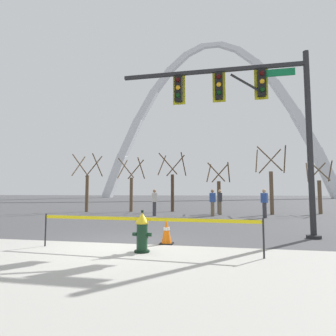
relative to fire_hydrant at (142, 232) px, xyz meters
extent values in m
plane|color=#474749|center=(-0.75, 0.73, -0.47)|extent=(240.00, 240.00, 0.00)
cube|color=#A8A59E|center=(-0.75, -3.04, -0.46)|extent=(40.00, 8.00, 0.01)
cylinder|color=black|center=(0.00, -0.01, -0.44)|extent=(0.36, 0.36, 0.05)
cylinder|color=#14331E|center=(0.00, -0.01, -0.11)|extent=(0.26, 0.26, 0.62)
cylinder|color=gold|center=(0.00, -0.01, 0.22)|extent=(0.30, 0.30, 0.04)
cone|color=gold|center=(0.00, -0.01, 0.35)|extent=(0.30, 0.30, 0.22)
cylinder|color=black|center=(0.00, -0.01, 0.49)|extent=(0.06, 0.06, 0.06)
cylinder|color=#14331E|center=(-0.18, -0.01, -0.04)|extent=(0.10, 0.09, 0.09)
cylinder|color=#14331E|center=(0.18, -0.01, -0.04)|extent=(0.10, 0.09, 0.09)
cylinder|color=#14331E|center=(0.00, 0.19, -0.14)|extent=(0.13, 0.14, 0.13)
cylinder|color=black|center=(0.00, 0.27, -0.14)|extent=(0.15, 0.03, 0.15)
cylinder|color=#232326|center=(-2.70, 0.20, -0.04)|extent=(0.04, 0.04, 0.86)
cylinder|color=#232326|center=(2.74, -0.11, -0.04)|extent=(0.04, 0.04, 0.86)
cube|color=yellow|center=(0.02, 0.05, 0.31)|extent=(5.45, 0.31, 0.08)
cube|color=black|center=(0.35, 1.17, -0.45)|extent=(0.36, 0.36, 0.03)
cone|color=orange|center=(0.35, 1.17, -0.09)|extent=(0.28, 0.28, 0.70)
cylinder|color=white|center=(0.35, 1.17, -0.05)|extent=(0.17, 0.17, 0.08)
cylinder|color=#232326|center=(4.61, 2.98, 2.53)|extent=(0.18, 0.18, 6.00)
cylinder|color=#232326|center=(4.61, 2.98, -0.42)|extent=(0.44, 0.44, 0.10)
cube|color=#232326|center=(1.51, 2.98, 5.13)|extent=(6.20, 0.12, 0.12)
cylinder|color=#232326|center=(2.75, 2.98, 4.58)|extent=(1.11, 0.08, 0.81)
cube|color=black|center=(3.21, 2.98, 4.58)|extent=(0.26, 0.24, 0.90)
cube|color=gold|center=(3.21, 3.12, 4.58)|extent=(0.44, 0.03, 1.04)
sphere|color=#360606|center=(3.21, 2.85, 4.86)|extent=(0.16, 0.16, 0.16)
sphere|color=orange|center=(3.21, 2.85, 4.58)|extent=(0.16, 0.16, 0.16)
sphere|color=black|center=(3.21, 2.85, 4.30)|extent=(0.16, 0.16, 0.16)
cube|color=black|center=(1.81, 2.98, 4.58)|extent=(0.26, 0.24, 0.90)
cube|color=gold|center=(1.81, 3.12, 4.58)|extent=(0.44, 0.03, 1.04)
sphere|color=#360606|center=(1.81, 2.85, 4.86)|extent=(0.16, 0.16, 0.16)
sphere|color=orange|center=(1.81, 2.85, 4.58)|extent=(0.16, 0.16, 0.16)
sphere|color=black|center=(1.81, 2.85, 4.30)|extent=(0.16, 0.16, 0.16)
cube|color=black|center=(0.41, 2.98, 4.58)|extent=(0.26, 0.24, 0.90)
cube|color=gold|center=(0.41, 3.12, 4.58)|extent=(0.44, 0.03, 1.04)
sphere|color=#360606|center=(0.41, 2.85, 4.86)|extent=(0.16, 0.16, 0.16)
sphere|color=orange|center=(0.41, 2.85, 4.58)|extent=(0.16, 0.16, 0.16)
sphere|color=black|center=(0.41, 2.85, 4.30)|extent=(0.16, 0.16, 0.16)
cube|color=#0F6638|center=(3.81, 2.96, 4.88)|extent=(0.90, 0.04, 0.24)
cube|color=silver|center=(-26.97, 64.65, 5.21)|extent=(6.54, 2.28, 12.28)
cube|color=silver|center=(-22.60, 64.65, 15.63)|extent=(6.30, 2.08, 10.43)
cube|color=silver|center=(-18.23, 64.65, 24.15)|extent=(6.05, 1.88, 8.60)
cube|color=silver|center=(-13.86, 64.65, 30.78)|extent=(5.76, 1.68, 6.78)
cube|color=silver|center=(-9.49, 64.65, 35.51)|extent=(5.41, 1.48, 4.97)
cube|color=silver|center=(-5.12, 64.65, 38.36)|extent=(4.97, 1.27, 3.10)
cube|color=silver|center=(-0.75, 64.65, 39.30)|extent=(4.47, 1.07, 1.07)
cube|color=silver|center=(3.62, 64.65, 38.36)|extent=(4.97, 1.27, 3.10)
cube|color=silver|center=(7.99, 64.65, 35.51)|extent=(5.41, 1.48, 4.97)
cube|color=silver|center=(12.36, 64.65, 30.78)|extent=(5.76, 1.68, 6.78)
cube|color=silver|center=(16.73, 64.65, 24.15)|extent=(6.05, 1.88, 8.60)
cube|color=silver|center=(21.10, 64.65, 15.63)|extent=(6.30, 2.08, 10.43)
cube|color=silver|center=(25.47, 64.65, 5.21)|extent=(6.54, 2.28, 12.28)
cylinder|color=brown|center=(-7.92, 12.47, 0.86)|extent=(0.24, 0.24, 2.66)
cylinder|color=brown|center=(-8.73, 12.64, 2.92)|extent=(0.36, 1.43, 1.59)
cylinder|color=brown|center=(-7.10, 12.39, 2.92)|extent=(0.22, 1.44, 1.59)
cylinder|color=brown|center=(-7.84, 13.30, 2.92)|extent=(1.44, 0.22, 1.59)
cylinder|color=brown|center=(-8.10, 11.67, 2.92)|extent=(1.43, 0.39, 1.59)
cylinder|color=brown|center=(-4.81, 13.31, 0.78)|extent=(0.24, 0.24, 2.50)
cylinder|color=brown|center=(-5.57, 13.46, 2.71)|extent=(0.35, 1.35, 1.50)
cylinder|color=brown|center=(-4.04, 13.23, 2.71)|extent=(0.21, 1.36, 1.50)
cylinder|color=brown|center=(-4.74, 14.08, 2.71)|extent=(1.36, 0.21, 1.50)
cylinder|color=brown|center=(-4.98, 12.55, 2.71)|extent=(1.34, 0.37, 1.50)
cylinder|color=#473323|center=(-1.86, 14.05, 0.91)|extent=(0.24, 0.24, 2.74)
cylinder|color=#473323|center=(-2.69, 14.22, 3.02)|extent=(0.37, 1.47, 1.64)
cylinder|color=#473323|center=(-1.01, 13.97, 3.02)|extent=(0.23, 1.49, 1.64)
cylinder|color=#473323|center=(-1.77, 14.90, 3.02)|extent=(1.49, 0.23, 1.64)
cylinder|color=#473323|center=(-2.04, 13.22, 3.02)|extent=(1.47, 0.40, 1.64)
cylinder|color=brown|center=(1.57, 12.78, 0.62)|extent=(0.24, 0.24, 2.16)
cylinder|color=brown|center=(0.91, 12.91, 2.29)|extent=(0.31, 1.18, 1.30)
cylinder|color=brown|center=(2.24, 12.71, 2.29)|extent=(0.20, 1.19, 1.30)
cylinder|color=brown|center=(1.64, 13.45, 2.29)|extent=(1.19, 0.20, 1.30)
cylinder|color=brown|center=(1.42, 12.12, 2.29)|extent=(1.17, 0.34, 1.30)
cylinder|color=brown|center=(4.89, 12.46, 0.91)|extent=(0.24, 0.24, 2.76)
cylinder|color=brown|center=(4.05, 12.63, 3.04)|extent=(0.37, 1.48, 1.65)
cylinder|color=brown|center=(5.75, 12.37, 3.04)|extent=(0.23, 1.49, 1.65)
cylinder|color=brown|center=(4.98, 13.31, 3.04)|extent=(1.49, 0.23, 1.65)
cylinder|color=brown|center=(4.71, 11.62, 3.04)|extent=(1.48, 0.40, 1.65)
cylinder|color=brown|center=(8.12, 13.73, 0.63)|extent=(0.24, 0.24, 2.20)
cylinder|color=brown|center=(7.45, 13.87, 2.34)|extent=(0.31, 1.20, 1.33)
cylinder|color=brown|center=(8.80, 13.66, 2.34)|extent=(0.20, 1.21, 1.33)
cylinder|color=brown|center=(8.19, 14.41, 2.34)|extent=(1.21, 0.20, 1.33)
cylinder|color=brown|center=(7.97, 13.06, 2.34)|extent=(1.19, 0.34, 1.33)
cylinder|color=#38383D|center=(-2.22, 10.02, -0.05)|extent=(0.22, 0.22, 0.84)
cube|color=beige|center=(-2.22, 10.02, 0.64)|extent=(0.37, 0.39, 0.54)
sphere|color=#936B4C|center=(-2.22, 10.02, 1.02)|extent=(0.20, 0.20, 0.20)
cylinder|color=brown|center=(1.64, 11.62, -0.05)|extent=(0.22, 0.22, 0.84)
cube|color=#333338|center=(1.64, 11.62, 0.64)|extent=(0.30, 0.39, 0.54)
sphere|color=tan|center=(1.64, 11.62, 1.02)|extent=(0.20, 0.20, 0.20)
cylinder|color=#38383D|center=(4.10, 9.88, -0.05)|extent=(0.22, 0.22, 0.84)
cube|color=#2D4C99|center=(4.10, 9.88, 0.64)|extent=(0.39, 0.34, 0.54)
sphere|color=tan|center=(4.10, 9.88, 1.02)|extent=(0.20, 0.20, 0.20)
cylinder|color=brown|center=(1.23, 10.43, -0.05)|extent=(0.22, 0.22, 0.84)
cube|color=#2D4C99|center=(1.23, 10.43, 0.64)|extent=(0.37, 0.25, 0.54)
sphere|color=#936B4C|center=(1.23, 10.43, 1.02)|extent=(0.20, 0.20, 0.20)
camera|label=1|loc=(1.93, -6.51, 0.95)|focal=30.00mm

